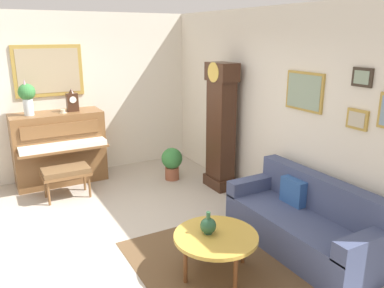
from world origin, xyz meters
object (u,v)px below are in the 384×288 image
at_px(piano, 59,148).
at_px(teacup, 63,112).
at_px(coffee_table, 216,237).
at_px(flower_vase, 27,95).
at_px(grandfather_clock, 221,130).
at_px(mantel_clock, 72,101).
at_px(green_jug, 208,226).
at_px(couch, 304,223).
at_px(piano_bench, 66,173).
at_px(potted_plant, 172,162).

bearing_deg(piano, teacup, 49.70).
bearing_deg(coffee_table, flower_vase, -159.57).
bearing_deg(grandfather_clock, mantel_clock, -127.65).
bearing_deg(green_jug, teacup, -167.45).
distance_m(couch, green_jug, 1.26).
bearing_deg(piano_bench, coffee_table, 19.03).
distance_m(mantel_clock, potted_plant, 1.94).
relative_size(coffee_table, mantel_clock, 2.32).
bearing_deg(couch, grandfather_clock, 175.49).
relative_size(couch, green_jug, 7.92).
bearing_deg(green_jug, couch, 83.12).
xyz_separation_m(coffee_table, mantel_clock, (-3.47, -0.61, 0.96)).
distance_m(piano, mantel_clock, 0.81).
xyz_separation_m(couch, potted_plant, (-2.73, -0.37, 0.01)).
xyz_separation_m(piano_bench, coffee_table, (2.75, 0.95, 0.00)).
bearing_deg(grandfather_clock, flower_vase, -119.79).
bearing_deg(coffee_table, grandfather_clock, 145.75).
xyz_separation_m(piano, teacup, (0.08, 0.10, 0.62)).
xyz_separation_m(piano, mantel_clock, (0.00, 0.27, 0.76)).
bearing_deg(coffee_table, mantel_clock, -169.97).
relative_size(teacup, potted_plant, 0.21).
distance_m(grandfather_clock, coffee_table, 2.44).
relative_size(piano_bench, flower_vase, 1.21).
height_order(coffee_table, potted_plant, potted_plant).
bearing_deg(couch, green_jug, -96.88).
bearing_deg(grandfather_clock, green_jug, -36.27).
xyz_separation_m(grandfather_clock, mantel_clock, (-1.50, -1.95, 0.40)).
height_order(flower_vase, potted_plant, flower_vase).
height_order(mantel_clock, green_jug, mantel_clock).
bearing_deg(mantel_clock, potted_plant, 60.06).
distance_m(piano, flower_vase, 0.99).
relative_size(flower_vase, potted_plant, 1.04).
bearing_deg(couch, potted_plant, -172.20).
distance_m(piano, coffee_table, 3.59).
bearing_deg(piano_bench, mantel_clock, 155.18).
relative_size(piano, teacup, 12.41).
xyz_separation_m(coffee_table, teacup, (-3.39, -0.79, 0.81)).
bearing_deg(couch, coffee_table, -93.77).
bearing_deg(potted_plant, coffee_table, -16.82).
distance_m(teacup, potted_plant, 1.97).
distance_m(couch, potted_plant, 2.76).
relative_size(piano, green_jug, 6.00).
xyz_separation_m(grandfather_clock, coffee_table, (1.96, -1.34, -0.55)).
height_order(piano, mantel_clock, mantel_clock).
distance_m(grandfather_clock, mantel_clock, 2.50).
bearing_deg(piano_bench, piano, 175.31).
bearing_deg(green_jug, grandfather_clock, 143.73).
height_order(couch, green_jug, couch).
distance_m(piano_bench, green_jug, 2.82).
bearing_deg(flower_vase, piano_bench, 25.52).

